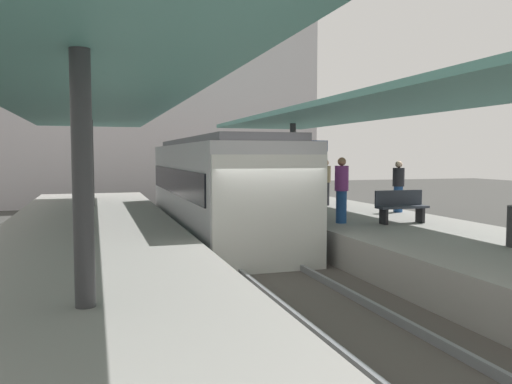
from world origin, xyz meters
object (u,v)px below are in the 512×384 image
Objects in this scene: passenger_near_bench at (342,189)px; platform_bench at (401,206)px; passenger_mid_platform at (326,182)px; passenger_far_end at (398,186)px; commuter_train at (218,189)px; platform_sign at (313,161)px.

platform_bench is at bearing -18.19° from passenger_near_bench.
passenger_mid_platform is 2.94m from passenger_far_end.
commuter_train is 4.27m from passenger_near_bench.
commuter_train reaches higher than platform_sign.
passenger_near_bench is (0.10, -1.63, -0.72)m from platform_sign.
passenger_near_bench is at bearing -53.90° from commuter_train.
platform_bench is 2.88m from platform_sign.
platform_bench is 0.86× the size of passenger_mid_platform.
platform_sign is at bearing -37.05° from commuter_train.
passenger_far_end is at bearing 32.05° from passenger_near_bench.
passenger_mid_platform is 1.01× the size of passenger_far_end.
commuter_train is 6.32× the size of passenger_far_end.
platform_bench is 0.63× the size of platform_sign.
platform_bench is 1.62m from passenger_near_bench.
passenger_near_bench is (2.51, -3.45, 0.17)m from commuter_train.
passenger_mid_platform is (4.16, 1.03, 0.11)m from commuter_train.
platform_sign reaches higher than passenger_near_bench.
passenger_mid_platform is at bearing 114.96° from passenger_far_end.
commuter_train reaches higher than platform_bench.
platform_sign is at bearing -121.47° from passenger_mid_platform.
passenger_near_bench is 4.77m from passenger_mid_platform.
platform_bench is at bearing -121.47° from passenger_far_end.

